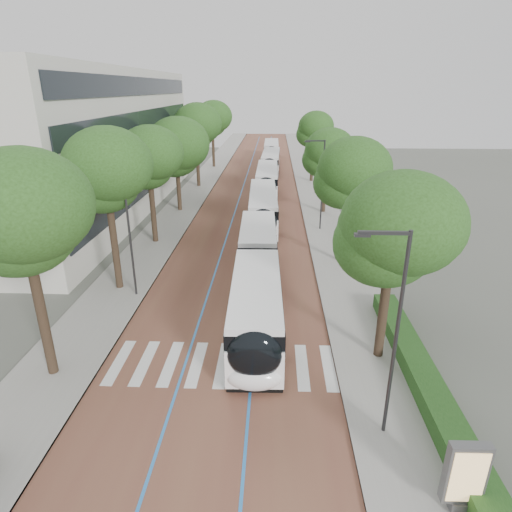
{
  "coord_description": "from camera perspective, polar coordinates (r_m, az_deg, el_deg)",
  "views": [
    {
      "loc": [
        2.49,
        -15.91,
        12.27
      ],
      "look_at": [
        1.43,
        9.07,
        2.4
      ],
      "focal_mm": 30.0,
      "sensor_mm": 36.0,
      "label": 1
    }
  ],
  "objects": [
    {
      "name": "sidewalk_left",
      "position": [
        58.09,
        -7.63,
        9.22
      ],
      "size": [
        4.0,
        140.0,
        0.12
      ],
      "primitive_type": "cube",
      "color": "gray",
      "rests_on": "ground"
    },
    {
      "name": "zebra_crossing",
      "position": [
        21.0,
        -4.43,
        -14.2
      ],
      "size": [
        10.55,
        3.6,
        0.01
      ],
      "color": "silver",
      "rests_on": "ground"
    },
    {
      "name": "bus_queued_3",
      "position": [
        79.39,
        2.06,
        13.82
      ],
      "size": [
        2.59,
        12.41,
        3.2
      ],
      "rotation": [
        0.0,
        0.0,
        0.0
      ],
      "color": "white",
      "rests_on": "ground"
    },
    {
      "name": "road",
      "position": [
        57.29,
        -0.12,
        9.18
      ],
      "size": [
        11.0,
        140.0,
        0.02
      ],
      "primitive_type": "cube",
      "color": "brown",
      "rests_on": "ground"
    },
    {
      "name": "office_building",
      "position": [
        49.38,
        -24.73,
        13.53
      ],
      "size": [
        18.11,
        40.0,
        14.0
      ],
      "color": "beige",
      "rests_on": "ground"
    },
    {
      "name": "hedge",
      "position": [
        20.85,
        21.13,
        -14.43
      ],
      "size": [
        1.2,
        14.0,
        0.8
      ],
      "primitive_type": "cube",
      "color": "#193E15",
      "rests_on": "sidewalk_right"
    },
    {
      "name": "lane_line_right",
      "position": [
        57.24,
        1.5,
        9.18
      ],
      "size": [
        0.12,
        126.0,
        0.01
      ],
      "primitive_type": "cube",
      "color": "blue",
      "rests_on": "road"
    },
    {
      "name": "bus_queued_1",
      "position": [
        53.13,
        1.49,
        9.98
      ],
      "size": [
        2.56,
        12.4,
        3.2
      ],
      "rotation": [
        0.0,
        0.0,
        0.0
      ],
      "color": "white",
      "rests_on": "ground"
    },
    {
      "name": "lead_bus",
      "position": [
        25.6,
        0.15,
        -3.02
      ],
      "size": [
        3.03,
        18.46,
        3.2
      ],
      "rotation": [
        0.0,
        0.0,
        0.03
      ],
      "color": "black",
      "rests_on": "ground"
    },
    {
      "name": "lane_line_left",
      "position": [
        57.38,
        -1.73,
        9.21
      ],
      "size": [
        0.12,
        126.0,
        0.01
      ],
      "primitive_type": "cube",
      "color": "blue",
      "rests_on": "road"
    },
    {
      "name": "trees_left",
      "position": [
        45.09,
        -10.74,
        14.61
      ],
      "size": [
        6.36,
        60.59,
        10.02
      ],
      "color": "black",
      "rests_on": "ground"
    },
    {
      "name": "bus_queued_0",
      "position": [
        40.43,
        0.94,
        6.27
      ],
      "size": [
        2.89,
        12.47,
        3.2
      ],
      "rotation": [
        0.0,
        0.0,
        0.03
      ],
      "color": "white",
      "rests_on": "ground"
    },
    {
      "name": "streetlight_near",
      "position": [
        15.46,
        17.79,
        -8.4
      ],
      "size": [
        1.82,
        0.2,
        8.0
      ],
      "color": "#2D2D30",
      "rests_on": "sidewalk_right"
    },
    {
      "name": "lamp_post_left",
      "position": [
        26.68,
        -16.5,
        2.84
      ],
      "size": [
        0.14,
        0.14,
        8.0
      ],
      "primitive_type": "cylinder",
      "color": "#2D2D30",
      "rests_on": "sidewalk_left"
    },
    {
      "name": "streetlight_far",
      "position": [
        38.85,
        8.63,
        10.25
      ],
      "size": [
        1.82,
        0.2,
        8.0
      ],
      "color": "#2D2D30",
      "rests_on": "sidewalk_right"
    },
    {
      "name": "sidewalk_right",
      "position": [
        57.44,
        7.47,
        9.09
      ],
      "size": [
        4.0,
        140.0,
        0.12
      ],
      "primitive_type": "cube",
      "color": "gray",
      "rests_on": "ground"
    },
    {
      "name": "kerb_right",
      "position": [
        57.31,
        5.56,
        9.14
      ],
      "size": [
        0.2,
        140.0,
        0.14
      ],
      "primitive_type": "cube",
      "color": "gray",
      "rests_on": "ground"
    },
    {
      "name": "ad_panel",
      "position": [
        15.65,
        26.08,
        -24.88
      ],
      "size": [
        1.24,
        0.48,
        2.56
      ],
      "rotation": [
        0.0,
        0.0,
        0.02
      ],
      "color": "#59595B",
      "rests_on": "sidewalk_right"
    },
    {
      "name": "trees_right",
      "position": [
        36.96,
        10.74,
        11.97
      ],
      "size": [
        5.3,
        47.03,
        8.87
      ],
      "color": "black",
      "rests_on": "ground"
    },
    {
      "name": "bus_queued_2",
      "position": [
        66.37,
        1.98,
        12.3
      ],
      "size": [
        2.83,
        12.46,
        3.2
      ],
      "rotation": [
        0.0,
        0.0,
        -0.02
      ],
      "color": "white",
      "rests_on": "ground"
    },
    {
      "name": "kerb_left",
      "position": [
        57.79,
        -5.75,
        9.24
      ],
      "size": [
        0.2,
        140.0,
        0.14
      ],
      "primitive_type": "cube",
      "color": "gray",
      "rests_on": "ground"
    },
    {
      "name": "ground",
      "position": [
        20.24,
        -5.34,
        -15.88
      ],
      "size": [
        160.0,
        160.0,
        0.0
      ],
      "primitive_type": "plane",
      "color": "#51544C",
      "rests_on": "ground"
    }
  ]
}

